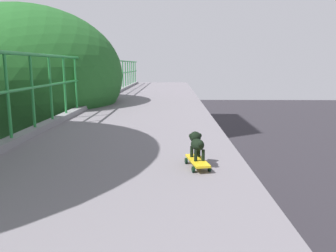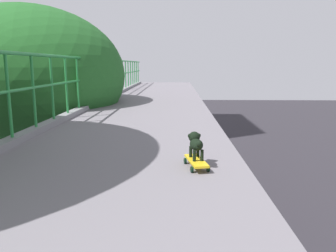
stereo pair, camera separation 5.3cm
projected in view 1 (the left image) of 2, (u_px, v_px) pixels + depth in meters
The scene contains 7 objects.
overpass_deck at pixel (94, 205), 3.10m from camera, with size 3.20×36.87×0.37m.
car_yellow_cab_fifth at pixel (9, 199), 14.89m from camera, with size 1.87×4.58×1.44m.
car_red_taxi_seventh at pixel (56, 157), 21.52m from camera, with size 1.83×4.04×1.56m.
city_bus at pixel (59, 113), 32.74m from camera, with size 2.51×10.33×3.37m.
roadside_tree_mid at pixel (26, 77), 9.68m from camera, with size 5.64×5.64×8.34m.
toy_skateboard at pixel (197, 161), 3.63m from camera, with size 0.27×0.51×0.09m.
small_dog at pixel (197, 143), 3.65m from camera, with size 0.19×0.33×0.29m.
Camera 1 is at (2.05, -2.90, 6.63)m, focal length 35.11 mm.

